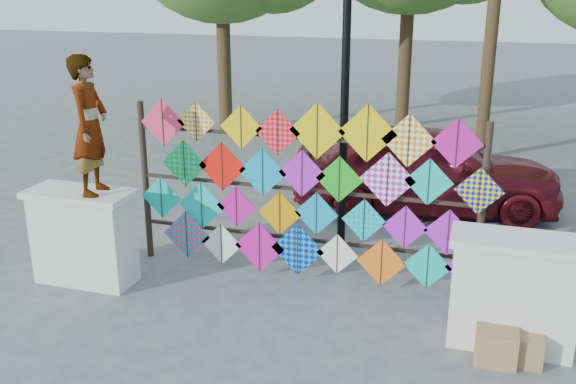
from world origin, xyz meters
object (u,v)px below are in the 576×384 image
object	(u,v)px
kite_rack	(305,194)
sedan	(426,168)
vendor_woman	(90,126)
lamppost	(346,69)

from	to	relation	value
kite_rack	sedan	world-z (taller)	kite_rack
vendor_woman	lamppost	xyz separation A→B (m)	(2.74, 2.20, 0.54)
kite_rack	lamppost	size ratio (longest dim) A/B	1.12
vendor_woman	kite_rack	bearing A→B (deg)	-79.59
vendor_woman	lamppost	size ratio (longest dim) A/B	0.39
vendor_woman	sedan	size ratio (longest dim) A/B	0.39
lamppost	kite_rack	bearing A→B (deg)	-99.53
kite_rack	lamppost	distance (m)	1.96
lamppost	vendor_woman	bearing A→B (deg)	-141.23
sedan	kite_rack	bearing A→B (deg)	150.01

